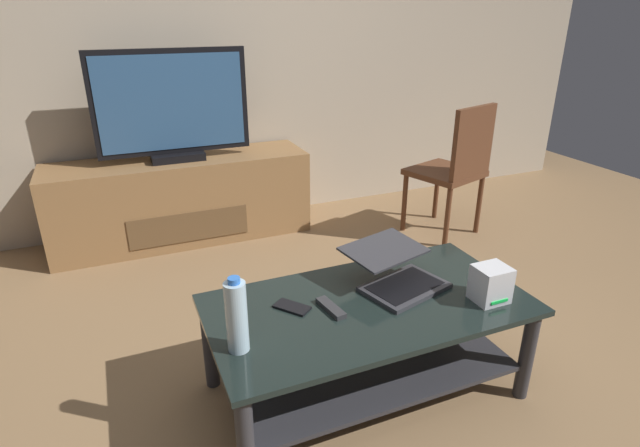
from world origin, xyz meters
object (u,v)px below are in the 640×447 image
at_px(water_bottle_near, 237,316).
at_px(tv_remote, 331,308).
at_px(television, 172,108).
at_px(router_box, 491,284).
at_px(media_cabinet, 182,199).
at_px(cell_phone, 292,307).
at_px(coffee_table, 367,330).
at_px(laptop, 396,272).
at_px(dining_chair, 456,165).

bearing_deg(water_bottle_near, tv_remote, 14.34).
bearing_deg(television, router_box, -66.21).
xyz_separation_m(media_cabinet, cell_phone, (0.16, -1.84, 0.15)).
bearing_deg(coffee_table, tv_remote, 176.59).
distance_m(water_bottle_near, cell_phone, 0.34).
distance_m(cell_phone, tv_remote, 0.15).
height_order(router_box, water_bottle_near, water_bottle_near).
xyz_separation_m(laptop, water_bottle_near, (-0.73, -0.18, 0.07)).
bearing_deg(cell_phone, water_bottle_near, 175.49).
xyz_separation_m(television, dining_chair, (1.78, -0.68, -0.40)).
distance_m(television, laptop, 1.97).
distance_m(laptop, water_bottle_near, 0.76).
bearing_deg(media_cabinet, tv_remote, -81.30).
relative_size(coffee_table, tv_remote, 8.07).
height_order(coffee_table, router_box, router_box).
relative_size(television, water_bottle_near, 3.52).
bearing_deg(cell_phone, tv_remote, -65.37).
bearing_deg(cell_phone, media_cabinet, 56.86).
xyz_separation_m(media_cabinet, television, (0.00, -0.02, 0.64)).
bearing_deg(coffee_table, television, 103.37).
xyz_separation_m(router_box, water_bottle_near, (-1.01, 0.08, 0.06)).
distance_m(coffee_table, cell_phone, 0.34).
bearing_deg(laptop, dining_chair, 44.48).
bearing_deg(coffee_table, laptop, 25.62).
relative_size(cell_phone, tv_remote, 0.88).
height_order(dining_chair, router_box, dining_chair).
bearing_deg(tv_remote, television, 90.20).
xyz_separation_m(laptop, cell_phone, (-0.47, -0.01, -0.06)).
bearing_deg(cell_phone, router_box, -56.38).
bearing_deg(water_bottle_near, cell_phone, 33.49).
bearing_deg(router_box, tv_remote, 163.73).
bearing_deg(television, coffee_table, -76.63).
xyz_separation_m(coffee_table, water_bottle_near, (-0.55, -0.09, 0.27)).
bearing_deg(router_box, television, 113.79).
bearing_deg(laptop, cell_phone, -179.27).
bearing_deg(dining_chair, tv_remote, -140.98).
bearing_deg(tv_remote, router_box, -24.86).
bearing_deg(television, laptop, -70.83).
xyz_separation_m(coffee_table, television, (-0.45, 1.90, 0.63)).
xyz_separation_m(coffee_table, media_cabinet, (-0.45, 1.92, -0.01)).
relative_size(television, laptop, 2.23).
bearing_deg(router_box, cell_phone, 161.61).
bearing_deg(router_box, water_bottle_near, 175.48).
relative_size(dining_chair, water_bottle_near, 3.36).
relative_size(television, dining_chair, 1.05).
bearing_deg(media_cabinet, laptop, -71.04).
relative_size(dining_chair, router_box, 6.34).
height_order(media_cabinet, water_bottle_near, water_bottle_near).
relative_size(coffee_table, router_box, 8.64).
bearing_deg(router_box, media_cabinet, 113.57).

